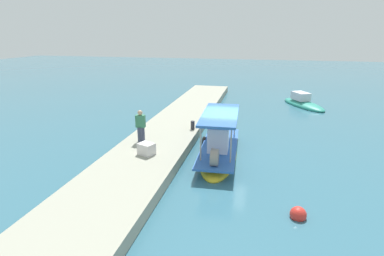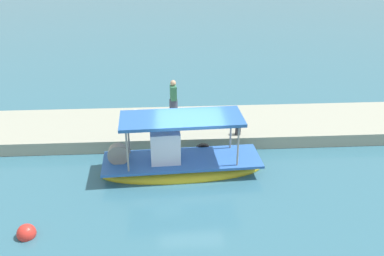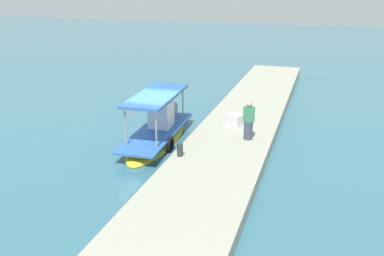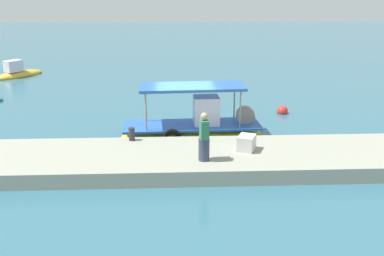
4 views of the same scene
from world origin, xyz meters
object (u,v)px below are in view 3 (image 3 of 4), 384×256
Objects in this scene: main_fishing_boat at (158,133)px; fisherman_near_bollard at (249,122)px; mooring_bollard at (180,150)px; cargo_crate at (235,120)px; marker_buoy at (134,106)px.

main_fishing_boat is 3.64× the size of fisherman_near_bollard.
cargo_crate reaches higher than mooring_bollard.
mooring_bollard is at bearing 163.46° from cargo_crate.
fisherman_near_bollard is 3.57m from mooring_bollard.
fisherman_near_bollard is 1.98m from cargo_crate.
fisherman_near_bollard reaches higher than mooring_bollard.
cargo_crate is (1.66, 0.95, -0.51)m from fisherman_near_bollard.
cargo_crate is (1.79, -3.30, 0.44)m from main_fishing_boat.
cargo_crate is at bearing 29.61° from fisherman_near_bollard.
fisherman_near_bollard reaches higher than cargo_crate.
fisherman_near_bollard is 2.39× the size of cargo_crate.
fisherman_near_bollard is (0.12, -4.24, 0.95)m from main_fishing_boat.
mooring_bollard is at bearing -143.35° from marker_buoy.
marker_buoy is (7.40, 5.50, -0.70)m from mooring_bollard.
cargo_crate is (4.38, -1.30, 0.02)m from mooring_bollard.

